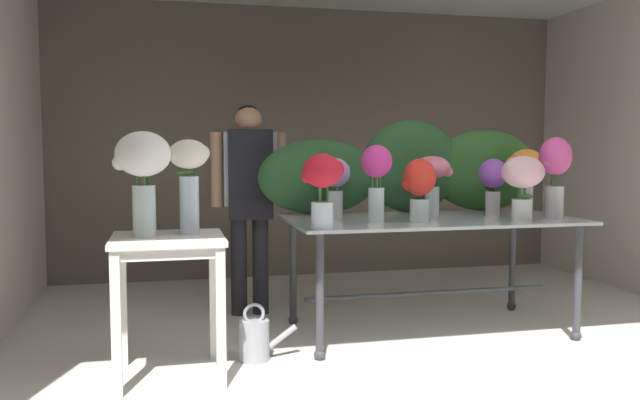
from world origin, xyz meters
TOP-DOWN VIEW (x-y plane):
  - ground_plane at (0.00, 1.98)m, footprint 8.70×8.70m
  - wall_back at (0.00, 3.96)m, footprint 5.14×0.12m
  - display_table_glass at (0.29, 1.72)m, footprint 1.93×1.03m
  - side_table_white at (-1.44, 1.23)m, footprint 0.60×0.58m
  - florist at (-0.84, 2.47)m, footprint 0.57×0.24m
  - foliage_backdrop at (0.30, 2.11)m, footprint 2.15×0.26m
  - vase_fuchsia_tulips at (1.09, 1.49)m, footprint 0.21×0.21m
  - vase_scarlet_anemones at (0.12, 1.49)m, footprint 0.21×0.21m
  - vase_magenta_lilies at (-0.15, 1.52)m, footprint 0.20×0.20m
  - vase_crimson_stock at (-0.55, 1.29)m, footprint 0.26×0.23m
  - vase_violet_freesia at (0.77, 1.74)m, footprint 0.20×0.20m
  - vase_sunset_roses at (1.10, 1.88)m, footprint 0.26×0.24m
  - vase_lilac_hydrangea at (-0.34, 1.84)m, footprint 0.22×0.20m
  - vase_rosy_ranunculus at (0.34, 1.80)m, footprint 0.27×0.25m
  - vase_blush_dahlias at (0.78, 1.37)m, footprint 0.27×0.27m
  - vase_white_roses_tall at (-1.56, 1.23)m, footprint 0.31×0.29m
  - vase_cream_lisianthus_tall at (-1.31, 1.29)m, footprint 0.23×0.22m
  - watering_can at (-0.94, 1.38)m, footprint 0.35×0.18m

SIDE VIEW (x-z plane):
  - ground_plane at x=0.00m, z-range 0.00..0.00m
  - watering_can at x=-0.94m, z-range -0.05..0.30m
  - side_table_white at x=-1.44m, z-range 0.27..1.05m
  - display_table_glass at x=0.29m, z-range 0.28..1.07m
  - florist at x=-0.84m, z-range 0.18..1.75m
  - vase_scarlet_anemones at x=0.12m, z-range 0.82..1.22m
  - vase_violet_freesia at x=0.77m, z-range 0.83..1.23m
  - vase_lilac_hydrangea at x=-0.34m, z-range 0.83..1.24m
  - vase_crimson_stock at x=-0.55m, z-range 0.84..1.28m
  - vase_blush_dahlias at x=0.78m, z-range 0.85..1.27m
  - vase_rosy_ranunculus at x=0.34m, z-range 0.86..1.27m
  - foliage_backdrop at x=0.30m, z-range 0.75..1.42m
  - vase_magenta_lilies at x=-0.15m, z-range 0.84..1.33m
  - vase_sunset_roses at x=1.10m, z-range 0.86..1.32m
  - vase_cream_lisianthus_tall at x=-1.31m, z-range 0.85..1.37m
  - vase_fuchsia_tulips at x=1.09m, z-range 0.84..1.38m
  - vase_white_roses_tall at x=-1.56m, z-range 0.87..1.44m
  - wall_back at x=0.00m, z-range 0.00..2.60m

